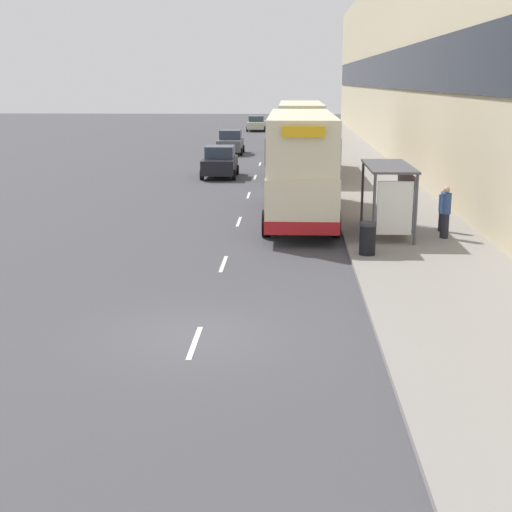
# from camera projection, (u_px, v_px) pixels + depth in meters

# --- Properties ---
(ground_plane) EXTENTS (220.00, 220.00, 0.00)m
(ground_plane) POSITION_uv_depth(u_px,v_px,m) (197.00, 336.00, 16.01)
(ground_plane) COLOR #424247
(pavement) EXTENTS (5.00, 93.00, 0.14)m
(pavement) POSITION_uv_depth(u_px,v_px,m) (350.00, 157.00, 53.03)
(pavement) COLOR gray
(pavement) RESTS_ON ground_plane
(terrace_facade) EXTENTS (3.10, 93.00, 14.04)m
(terrace_facade) POSITION_uv_depth(u_px,v_px,m) (408.00, 60.00, 51.19)
(terrace_facade) COLOR #C6B793
(terrace_facade) RESTS_ON ground_plane
(lane_mark_0) EXTENTS (0.12, 2.00, 0.01)m
(lane_mark_0) POSITION_uv_depth(u_px,v_px,m) (195.00, 343.00, 15.56)
(lane_mark_0) COLOR silver
(lane_mark_0) RESTS_ON ground_plane
(lane_mark_1) EXTENTS (0.12, 2.00, 0.01)m
(lane_mark_1) POSITION_uv_depth(u_px,v_px,m) (223.00, 264.00, 22.24)
(lane_mark_1) COLOR silver
(lane_mark_1) RESTS_ON ground_plane
(lane_mark_2) EXTENTS (0.12, 2.00, 0.01)m
(lane_mark_2) POSITION_uv_depth(u_px,v_px,m) (239.00, 222.00, 28.91)
(lane_mark_2) COLOR silver
(lane_mark_2) RESTS_ON ground_plane
(lane_mark_3) EXTENTS (0.12, 2.00, 0.01)m
(lane_mark_3) POSITION_uv_depth(u_px,v_px,m) (249.00, 195.00, 35.59)
(lane_mark_3) COLOR silver
(lane_mark_3) RESTS_ON ground_plane
(lane_mark_4) EXTENTS (0.12, 2.00, 0.01)m
(lane_mark_4) POSITION_uv_depth(u_px,v_px,m) (255.00, 177.00, 42.26)
(lane_mark_4) COLOR silver
(lane_mark_4) RESTS_ON ground_plane
(lane_mark_5) EXTENTS (0.12, 2.00, 0.01)m
(lane_mark_5) POSITION_uv_depth(u_px,v_px,m) (260.00, 164.00, 48.94)
(lane_mark_5) COLOR silver
(lane_mark_5) RESTS_ON ground_plane
(bus_shelter) EXTENTS (1.60, 4.20, 2.48)m
(bus_shelter) POSITION_uv_depth(u_px,v_px,m) (394.00, 187.00, 25.47)
(bus_shelter) COLOR #4C4C51
(bus_shelter) RESTS_ON ground_plane
(double_decker_bus_near) EXTENTS (2.85, 10.55, 4.30)m
(double_decker_bus_near) POSITION_uv_depth(u_px,v_px,m) (301.00, 165.00, 28.73)
(double_decker_bus_near) COLOR beige
(double_decker_bus_near) RESTS_ON ground_plane
(double_decker_bus_ahead) EXTENTS (2.85, 10.86, 4.30)m
(double_decker_bus_ahead) POSITION_uv_depth(u_px,v_px,m) (301.00, 137.00, 42.70)
(double_decker_bus_ahead) COLOR beige
(double_decker_bus_ahead) RESTS_ON ground_plane
(car_0) EXTENTS (2.10, 4.49, 1.67)m
(car_0) POSITION_uv_depth(u_px,v_px,m) (256.00, 123.00, 81.14)
(car_0) COLOR #B7B799
(car_0) RESTS_ON ground_plane
(car_1) EXTENTS (2.06, 3.93, 1.83)m
(car_1) POSITION_uv_depth(u_px,v_px,m) (220.00, 162.00, 42.09)
(car_1) COLOR black
(car_1) RESTS_ON ground_plane
(car_2) EXTENTS (2.03, 4.05, 1.85)m
(car_2) POSITION_uv_depth(u_px,v_px,m) (230.00, 142.00, 55.48)
(car_2) COLOR #4C5156
(car_2) RESTS_ON ground_plane
(car_3) EXTENTS (2.07, 4.49, 1.65)m
(car_3) POSITION_uv_depth(u_px,v_px,m) (288.00, 128.00, 72.88)
(car_3) COLOR silver
(car_3) RESTS_ON ground_plane
(pedestrian_at_shelter) EXTENTS (0.37, 0.37, 1.84)m
(pedestrian_at_shelter) POSITION_uv_depth(u_px,v_px,m) (445.00, 212.00, 25.09)
(pedestrian_at_shelter) COLOR #23232D
(pedestrian_at_shelter) RESTS_ON ground_plane
(pedestrian_1) EXTENTS (0.31, 0.31, 1.57)m
(pedestrian_1) POSITION_uv_depth(u_px,v_px,m) (443.00, 210.00, 26.28)
(pedestrian_1) COLOR #23232D
(pedestrian_1) RESTS_ON ground_plane
(litter_bin) EXTENTS (0.55, 0.55, 1.05)m
(litter_bin) POSITION_uv_depth(u_px,v_px,m) (368.00, 238.00, 22.76)
(litter_bin) COLOR black
(litter_bin) RESTS_ON ground_plane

